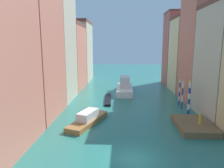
{
  "coord_description": "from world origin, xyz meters",
  "views": [
    {
      "loc": [
        -1.18,
        -17.47,
        10.19
      ],
      "look_at": [
        -3.29,
        29.99,
        1.5
      ],
      "focal_mm": 33.27,
      "sensor_mm": 36.0,
      "label": 1
    }
  ],
  "objects_px": {
    "mooring_pole_0": "(189,97)",
    "mooring_pole_1": "(182,94)",
    "vaporetto_white": "(125,87)",
    "mooring_pole_2": "(180,91)",
    "waterfront_dock": "(194,125)",
    "motorboat_0": "(88,119)",
    "gondola_black": "(108,99)",
    "person_on_dock": "(200,119)"
  },
  "relations": [
    {
      "from": "mooring_pole_0",
      "to": "vaporetto_white",
      "type": "distance_m",
      "value": 17.43
    },
    {
      "from": "waterfront_dock",
      "to": "vaporetto_white",
      "type": "bearing_deg",
      "value": 112.84
    },
    {
      "from": "mooring_pole_2",
      "to": "gondola_black",
      "type": "distance_m",
      "value": 13.13
    },
    {
      "from": "mooring_pole_0",
      "to": "mooring_pole_2",
      "type": "xyz_separation_m",
      "value": [
        0.02,
        5.19,
        -0.17
      ]
    },
    {
      "from": "vaporetto_white",
      "to": "mooring_pole_1",
      "type": "bearing_deg",
      "value": -51.48
    },
    {
      "from": "mooring_pole_1",
      "to": "gondola_black",
      "type": "bearing_deg",
      "value": 158.81
    },
    {
      "from": "person_on_dock",
      "to": "mooring_pole_1",
      "type": "relative_size",
      "value": 0.32
    },
    {
      "from": "waterfront_dock",
      "to": "mooring_pole_2",
      "type": "distance_m",
      "value": 10.68
    },
    {
      "from": "waterfront_dock",
      "to": "gondola_black",
      "type": "relative_size",
      "value": 0.76
    },
    {
      "from": "person_on_dock",
      "to": "mooring_pole_1",
      "type": "bearing_deg",
      "value": 87.72
    },
    {
      "from": "motorboat_0",
      "to": "mooring_pole_0",
      "type": "bearing_deg",
      "value": 16.08
    },
    {
      "from": "motorboat_0",
      "to": "mooring_pole_2",
      "type": "bearing_deg",
      "value": 32.82
    },
    {
      "from": "waterfront_dock",
      "to": "mooring_pole_2",
      "type": "xyz_separation_m",
      "value": [
        0.96,
        10.41,
        2.16
      ]
    },
    {
      "from": "person_on_dock",
      "to": "motorboat_0",
      "type": "height_order",
      "value": "person_on_dock"
    },
    {
      "from": "waterfront_dock",
      "to": "motorboat_0",
      "type": "relative_size",
      "value": 0.78
    },
    {
      "from": "person_on_dock",
      "to": "gondola_black",
      "type": "height_order",
      "value": "person_on_dock"
    },
    {
      "from": "vaporetto_white",
      "to": "mooring_pole_0",
      "type": "bearing_deg",
      "value": -57.56
    },
    {
      "from": "mooring_pole_2",
      "to": "person_on_dock",
      "type": "bearing_deg",
      "value": -92.42
    },
    {
      "from": "waterfront_dock",
      "to": "mooring_pole_1",
      "type": "xyz_separation_m",
      "value": [
        0.85,
        8.29,
        2.11
      ]
    },
    {
      "from": "mooring_pole_0",
      "to": "vaporetto_white",
      "type": "height_order",
      "value": "mooring_pole_0"
    },
    {
      "from": "waterfront_dock",
      "to": "mooring_pole_0",
      "type": "relative_size",
      "value": 1.21
    },
    {
      "from": "person_on_dock",
      "to": "mooring_pole_2",
      "type": "bearing_deg",
      "value": 87.58
    },
    {
      "from": "mooring_pole_2",
      "to": "motorboat_0",
      "type": "distance_m",
      "value": 17.39
    },
    {
      "from": "mooring_pole_0",
      "to": "mooring_pole_1",
      "type": "relative_size",
      "value": 1.09
    },
    {
      "from": "waterfront_dock",
      "to": "gondola_black",
      "type": "xyz_separation_m",
      "value": [
        -11.66,
        13.14,
        -0.18
      ]
    },
    {
      "from": "person_on_dock",
      "to": "mooring_pole_2",
      "type": "height_order",
      "value": "mooring_pole_2"
    },
    {
      "from": "mooring_pole_2",
      "to": "vaporetto_white",
      "type": "distance_m",
      "value": 13.36
    },
    {
      "from": "person_on_dock",
      "to": "mooring_pole_0",
      "type": "distance_m",
      "value": 5.94
    },
    {
      "from": "waterfront_dock",
      "to": "mooring_pole_1",
      "type": "bearing_deg",
      "value": 84.14
    },
    {
      "from": "mooring_pole_0",
      "to": "mooring_pole_1",
      "type": "distance_m",
      "value": 3.08
    },
    {
      "from": "waterfront_dock",
      "to": "vaporetto_white",
      "type": "height_order",
      "value": "vaporetto_white"
    },
    {
      "from": "mooring_pole_2",
      "to": "motorboat_0",
      "type": "bearing_deg",
      "value": -147.18
    },
    {
      "from": "person_on_dock",
      "to": "mooring_pole_0",
      "type": "height_order",
      "value": "mooring_pole_0"
    },
    {
      "from": "waterfront_dock",
      "to": "mooring_pole_2",
      "type": "bearing_deg",
      "value": 84.72
    },
    {
      "from": "person_on_dock",
      "to": "mooring_pole_2",
      "type": "xyz_separation_m",
      "value": [
        0.46,
        10.98,
        1.06
      ]
    },
    {
      "from": "person_on_dock",
      "to": "gondola_black",
      "type": "bearing_deg",
      "value": 131.58
    },
    {
      "from": "waterfront_dock",
      "to": "person_on_dock",
      "type": "height_order",
      "value": "person_on_dock"
    },
    {
      "from": "mooring_pole_0",
      "to": "motorboat_0",
      "type": "xyz_separation_m",
      "value": [
        -14.51,
        -4.18,
        -2.09
      ]
    },
    {
      "from": "mooring_pole_2",
      "to": "gondola_black",
      "type": "relative_size",
      "value": 0.59
    },
    {
      "from": "vaporetto_white",
      "to": "gondola_black",
      "type": "xyz_separation_m",
      "value": [
        -3.29,
        -6.73,
        -1.03
      ]
    },
    {
      "from": "waterfront_dock",
      "to": "motorboat_0",
      "type": "distance_m",
      "value": 13.61
    },
    {
      "from": "gondola_black",
      "to": "motorboat_0",
      "type": "relative_size",
      "value": 1.04
    }
  ]
}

